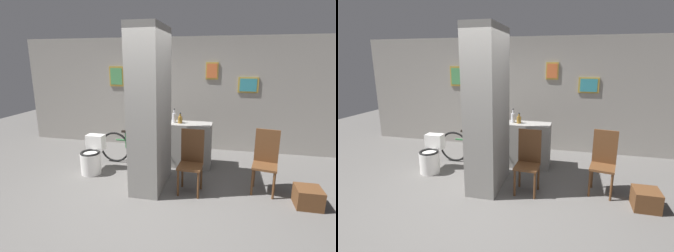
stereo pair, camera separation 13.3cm
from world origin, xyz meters
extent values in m
plane|color=#5B5956|center=(0.00, 0.00, 0.00)|extent=(14.00, 14.00, 0.00)
cube|color=gray|center=(0.00, 2.63, 1.30)|extent=(8.00, 0.06, 2.60)
cube|color=#B79338|center=(-1.60, 2.58, 1.70)|extent=(0.36, 0.02, 0.48)
cube|color=#4C9959|center=(-1.60, 2.57, 1.70)|extent=(0.30, 0.01, 0.39)
cube|color=#B79338|center=(1.50, 2.58, 1.55)|extent=(0.44, 0.02, 0.34)
cube|color=teal|center=(1.50, 2.57, 1.55)|extent=(0.36, 0.01, 0.28)
cube|color=#B79338|center=(0.70, 2.58, 1.85)|extent=(0.28, 0.02, 0.38)
cube|color=#D86633|center=(0.70, 2.57, 1.85)|extent=(0.23, 0.01, 0.31)
cube|color=gray|center=(-0.14, 0.51, 1.30)|extent=(0.47, 1.03, 2.60)
cylinder|color=black|center=(-0.39, 0.31, 1.55)|extent=(0.03, 0.40, 0.40)
cylinder|color=red|center=(-0.41, 0.31, 1.55)|extent=(0.01, 0.07, 0.07)
cube|color=gray|center=(0.22, 1.49, 0.44)|extent=(1.15, 0.44, 0.88)
cylinder|color=white|center=(-1.38, 0.70, 0.20)|extent=(0.37, 0.37, 0.40)
torus|color=black|center=(-1.38, 0.70, 0.41)|extent=(0.36, 0.36, 0.04)
cube|color=white|center=(-1.38, 0.94, 0.54)|extent=(0.33, 0.20, 0.29)
cylinder|color=brown|center=(0.37, 0.22, 0.22)|extent=(0.04, 0.04, 0.43)
cylinder|color=brown|center=(0.69, 0.20, 0.22)|extent=(0.04, 0.04, 0.43)
cylinder|color=brown|center=(0.39, 0.54, 0.22)|extent=(0.04, 0.04, 0.43)
cylinder|color=brown|center=(0.70, 0.52, 0.22)|extent=(0.04, 0.04, 0.43)
cube|color=brown|center=(0.54, 0.37, 0.45)|extent=(0.39, 0.39, 0.04)
cube|color=brown|center=(0.54, 0.54, 0.74)|extent=(0.37, 0.05, 0.55)
cylinder|color=brown|center=(1.50, 0.49, 0.22)|extent=(0.04, 0.04, 0.43)
cylinder|color=brown|center=(1.81, 0.44, 0.22)|extent=(0.04, 0.04, 0.43)
cylinder|color=brown|center=(1.56, 0.81, 0.22)|extent=(0.04, 0.04, 0.43)
cylinder|color=brown|center=(1.87, 0.75, 0.22)|extent=(0.04, 0.04, 0.43)
cube|color=brown|center=(1.69, 0.62, 0.45)|extent=(0.43, 0.43, 0.04)
cube|color=brown|center=(1.72, 0.79, 0.74)|extent=(0.37, 0.10, 0.55)
torus|color=black|center=(-1.17, 1.35, 0.32)|extent=(0.65, 0.04, 0.65)
torus|color=black|center=(-0.18, 1.35, 0.32)|extent=(0.65, 0.04, 0.65)
cylinder|color=#266633|center=(-0.67, 1.35, 0.49)|extent=(0.92, 0.04, 0.04)
cylinder|color=#266633|center=(-0.92, 1.35, 0.49)|extent=(0.03, 0.03, 0.33)
cylinder|color=#266633|center=(-0.23, 1.35, 0.49)|extent=(0.03, 0.03, 0.30)
cube|color=black|center=(-0.92, 1.35, 0.68)|extent=(0.16, 0.06, 0.04)
cylinder|color=#262626|center=(-0.23, 1.35, 0.64)|extent=(0.03, 0.42, 0.03)
cylinder|color=silver|center=(0.05, 1.50, 0.97)|extent=(0.08, 0.08, 0.18)
cylinder|color=silver|center=(0.05, 1.50, 1.10)|extent=(0.03, 0.03, 0.08)
sphere|color=#333333|center=(0.05, 1.50, 1.15)|extent=(0.03, 0.03, 0.03)
cylinder|color=olive|center=(0.18, 1.47, 0.95)|extent=(0.09, 0.09, 0.13)
cylinder|color=olive|center=(0.18, 1.47, 1.04)|extent=(0.04, 0.04, 0.06)
sphere|color=#333333|center=(0.18, 1.47, 1.08)|extent=(0.04, 0.04, 0.04)
cube|color=brown|center=(2.27, 0.33, 0.14)|extent=(0.36, 0.36, 0.29)
camera|label=1|loc=(1.02, -3.47, 2.08)|focal=28.00mm
camera|label=2|loc=(1.15, -3.44, 2.08)|focal=28.00mm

